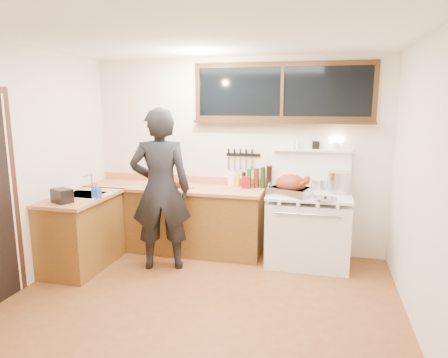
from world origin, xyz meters
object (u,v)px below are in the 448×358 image
(vintage_stove, at_px, (308,228))
(cutting_board, at_px, (175,184))
(man, at_px, (161,190))
(roast_turkey, at_px, (291,187))

(vintage_stove, relative_size, cutting_board, 3.00)
(man, bearing_deg, roast_turkey, 16.31)
(man, relative_size, roast_turkey, 3.43)
(roast_turkey, bearing_deg, cutting_board, 178.92)
(vintage_stove, xyz_separation_m, roast_turkey, (-0.22, -0.12, 0.54))
(vintage_stove, bearing_deg, roast_turkey, -151.90)
(roast_turkey, bearing_deg, man, -163.69)
(cutting_board, bearing_deg, roast_turkey, -1.08)
(vintage_stove, distance_m, cutting_board, 1.81)
(roast_turkey, bearing_deg, vintage_stove, 28.10)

